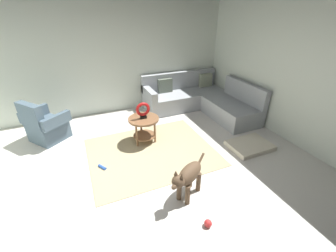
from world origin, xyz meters
TOP-DOWN VIEW (x-y plane):
  - ground_plane at (0.00, 0.00)m, footprint 6.00×6.00m
  - wall_back at (0.00, 2.94)m, footprint 6.00×0.12m
  - wall_right at (2.94, 0.00)m, footprint 0.12×6.00m
  - area_rug at (0.15, 0.70)m, footprint 2.30×1.90m
  - sectional_couch at (1.99, 2.02)m, footprint 2.20×2.25m
  - armchair at (-1.67, 1.96)m, footprint 0.97×1.00m
  - side_table at (0.14, 1.10)m, footprint 0.60×0.60m
  - torus_sculpture at (0.14, 1.10)m, footprint 0.28×0.08m
  - dog_bed_mat at (1.98, 0.08)m, footprint 0.80×0.60m
  - dog at (0.26, -0.56)m, footprint 0.75×0.49m
  - dog_toy_ball at (0.27, -1.10)m, footprint 0.10×0.10m
  - dog_toy_rope at (-0.79, 0.57)m, footprint 0.13×0.17m

SIDE VIEW (x-z plane):
  - ground_plane at x=0.00m, z-range -0.10..0.00m
  - area_rug at x=0.15m, z-range 0.00..0.01m
  - dog_toy_rope at x=-0.79m, z-range 0.00..0.05m
  - dog_bed_mat at x=1.98m, z-range 0.00..0.09m
  - dog_toy_ball at x=0.27m, z-range 0.00..0.10m
  - sectional_couch at x=1.99m, z-range -0.15..0.73m
  - armchair at x=-1.67m, z-range -0.12..0.76m
  - dog at x=0.26m, z-range 0.06..0.69m
  - side_table at x=0.14m, z-range 0.15..0.69m
  - torus_sculpture at x=0.14m, z-range 0.55..0.87m
  - wall_back at x=0.00m, z-range 0.00..2.70m
  - wall_right at x=2.94m, z-range 0.00..2.70m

